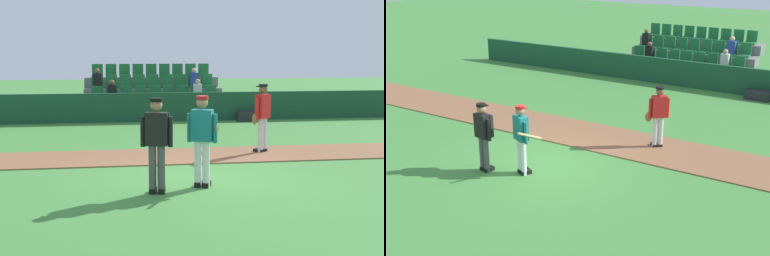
# 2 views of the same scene
# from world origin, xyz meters

# --- Properties ---
(ground_plane) EXTENTS (80.00, 80.00, 0.00)m
(ground_plane) POSITION_xyz_m (0.00, 0.00, 0.00)
(ground_plane) COLOR #42843A
(infield_dirt_path) EXTENTS (28.00, 2.08, 0.03)m
(infield_dirt_path) POSITION_xyz_m (0.00, 2.59, 0.01)
(infield_dirt_path) COLOR brown
(infield_dirt_path) RESTS_ON ground
(dugout_fence) EXTENTS (20.00, 0.16, 1.06)m
(dugout_fence) POSITION_xyz_m (0.00, 9.58, 0.53)
(dugout_fence) COLOR #19472D
(dugout_fence) RESTS_ON ground
(stadium_bleachers) EXTENTS (5.55, 2.95, 2.05)m
(stadium_bleachers) POSITION_xyz_m (-0.00, 11.45, 0.62)
(stadium_bleachers) COLOR slate
(stadium_bleachers) RESTS_ON ground
(batter_teal_jersey) EXTENTS (0.62, 0.80, 1.76)m
(batter_teal_jersey) POSITION_xyz_m (-0.07, -0.58, 0.97)
(batter_teal_jersey) COLOR white
(batter_teal_jersey) RESTS_ON ground
(umpire_home_plate) EXTENTS (0.58, 0.36, 1.76)m
(umpire_home_plate) POSITION_xyz_m (-0.97, -0.92, 1.00)
(umpire_home_plate) COLOR #4C4C4C
(umpire_home_plate) RESTS_ON ground
(runner_red_jersey) EXTENTS (0.59, 0.48, 1.76)m
(runner_red_jersey) POSITION_xyz_m (2.05, 2.78, 0.96)
(runner_red_jersey) COLOR silver
(runner_red_jersey) RESTS_ON ground
(equipment_bag) EXTENTS (0.90, 0.36, 0.36)m
(equipment_bag) POSITION_xyz_m (3.35, 9.13, 0.18)
(equipment_bag) COLOR #232328
(equipment_bag) RESTS_ON ground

